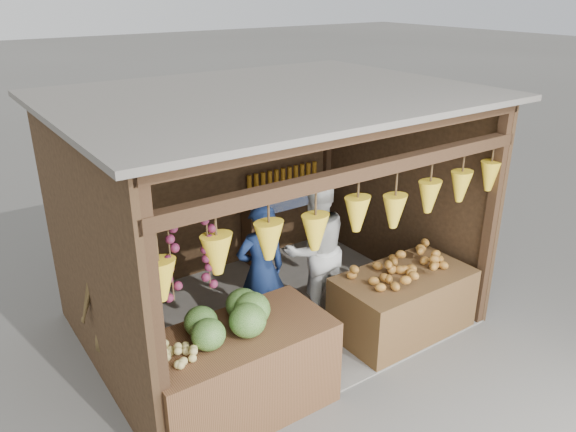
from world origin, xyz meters
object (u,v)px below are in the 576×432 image
at_px(counter_left, 239,372).
at_px(counter_right, 402,303).
at_px(woman_standing, 315,249).
at_px(man_standing, 261,271).
at_px(vendor_seated, 109,299).

relative_size(counter_left, counter_right, 1.11).
xyz_separation_m(counter_left, counter_right, (2.16, 0.08, -0.07)).
bearing_deg(woman_standing, counter_left, 36.29).
relative_size(counter_right, man_standing, 0.98).
height_order(counter_left, vendor_seated, vendor_seated).
bearing_deg(woman_standing, counter_right, 129.27).
xyz_separation_m(counter_left, vendor_seated, (-0.75, 1.17, 0.44)).
bearing_deg(counter_left, woman_standing, 30.98).
relative_size(counter_right, woman_standing, 0.90).
xyz_separation_m(counter_right, woman_standing, (-0.58, 0.87, 0.49)).
distance_m(counter_left, woman_standing, 1.89).
height_order(man_standing, vendor_seated, man_standing).
relative_size(counter_right, vendor_seated, 1.37).
xyz_separation_m(counter_right, man_standing, (-1.31, 0.88, 0.42)).
bearing_deg(vendor_seated, counter_left, 120.85).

